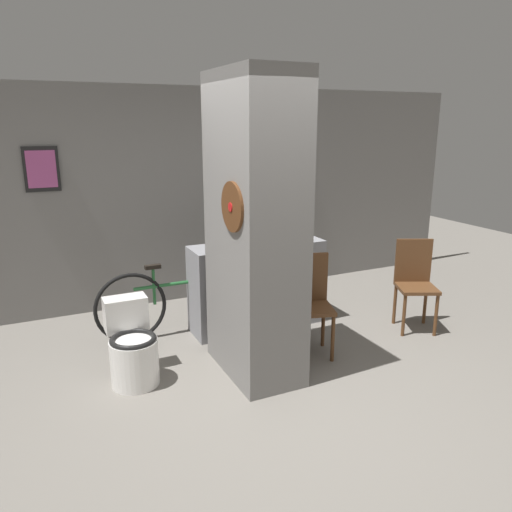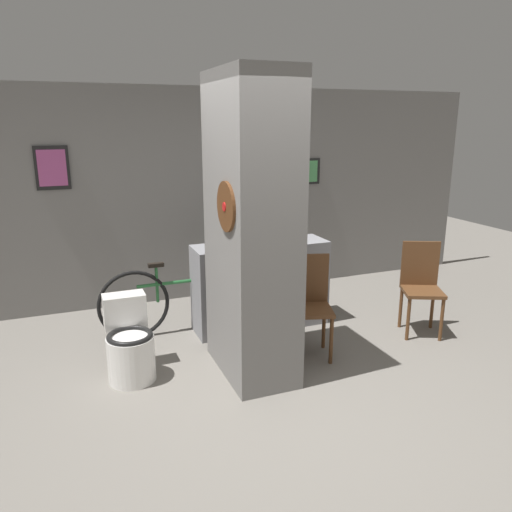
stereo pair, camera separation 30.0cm
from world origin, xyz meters
name	(u,v)px [view 2 (the right image)]	position (x,y,z in m)	size (l,w,h in m)	color
ground_plane	(280,394)	(0.00, 0.00, 0.00)	(14.00, 14.00, 0.00)	slate
wall_back	(194,196)	(0.00, 2.63, 1.30)	(8.00, 0.09, 2.60)	gray
pillar_center	(251,230)	(-0.06, 0.50, 1.30)	(0.59, 0.99, 2.60)	gray
counter_shelf	(261,285)	(0.39, 1.39, 0.47)	(1.46, 0.44, 0.94)	gray
toilet	(130,346)	(-1.11, 0.75, 0.30)	(0.41, 0.57, 0.70)	white
chair_near_pillar	(309,301)	(0.57, 0.60, 0.54)	(0.49, 0.49, 0.97)	brown
chair_by_doorway	(421,283)	(1.91, 0.63, 0.54)	(0.52, 0.52, 0.97)	brown
bicycle	(181,298)	(-0.45, 1.57, 0.38)	(1.73, 0.42, 0.79)	black
bottle_tall	(249,236)	(0.25, 1.37, 1.03)	(0.06, 0.06, 0.25)	#19598C
bottle_short	(238,239)	(0.14, 1.39, 1.01)	(0.08, 0.08, 0.19)	#267233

